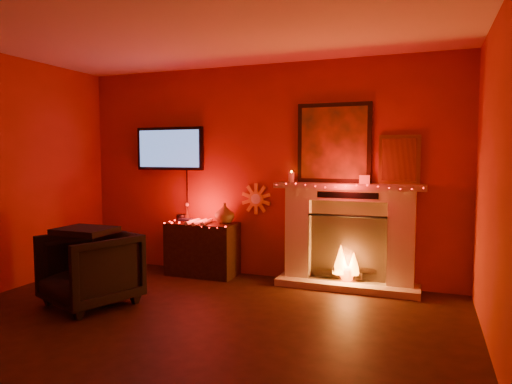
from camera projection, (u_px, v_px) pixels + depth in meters
room at (149, 182)px, 3.50m from camera, size 5.00×5.00×5.00m
fireplace at (348, 226)px, 5.38m from camera, size 1.72×0.40×2.18m
tv at (170, 149)px, 6.22m from camera, size 1.00×0.07×1.24m
sunburst_clock at (256, 199)px, 5.86m from camera, size 0.40×0.03×0.40m
console_table at (203, 246)px, 5.93m from camera, size 0.90×0.53×0.95m
armchair at (90, 269)px, 4.73m from camera, size 1.06×1.07×0.76m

